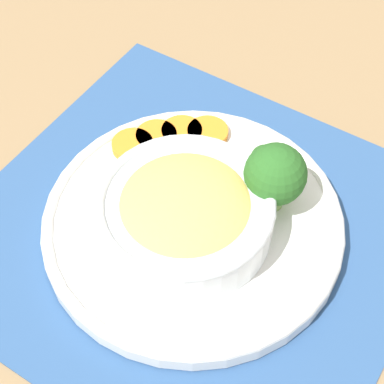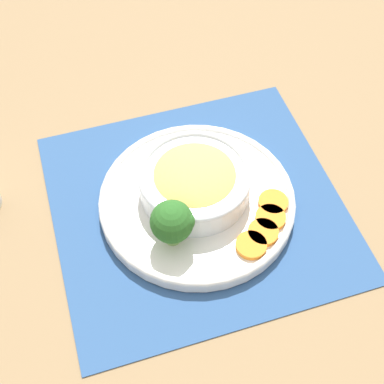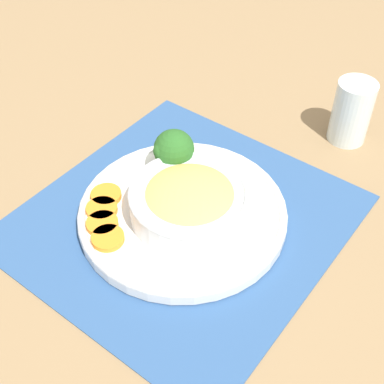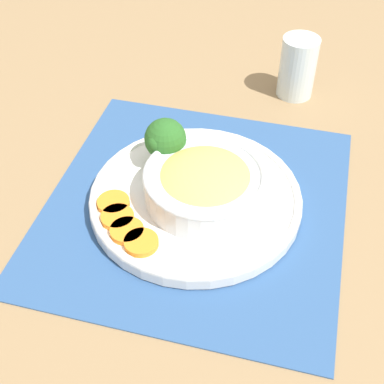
% 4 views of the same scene
% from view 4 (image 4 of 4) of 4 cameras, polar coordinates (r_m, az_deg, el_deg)
% --- Properties ---
extents(ground_plane, '(4.00, 4.00, 0.00)m').
position_cam_4_polar(ground_plane, '(0.73, 0.38, -1.43)').
color(ground_plane, '#8C704C').
extents(placemat, '(0.43, 0.41, 0.00)m').
position_cam_4_polar(placemat, '(0.73, 0.38, -1.32)').
color(placemat, '#2D5184').
rests_on(placemat, ground_plane).
extents(plate, '(0.29, 0.29, 0.02)m').
position_cam_4_polar(plate, '(0.72, 0.38, -0.58)').
color(plate, white).
rests_on(plate, placemat).
extents(bowl, '(0.16, 0.16, 0.05)m').
position_cam_4_polar(bowl, '(0.69, 1.31, 0.81)').
color(bowl, silver).
rests_on(bowl, plate).
extents(broccoli_floret, '(0.06, 0.06, 0.07)m').
position_cam_4_polar(broccoli_floret, '(0.74, -2.88, 5.59)').
color(broccoli_floret, '#759E51').
rests_on(broccoli_floret, plate).
extents(carrot_slice_near, '(0.04, 0.04, 0.01)m').
position_cam_4_polar(carrot_slice_near, '(0.71, -8.38, -1.16)').
color(carrot_slice_near, orange).
rests_on(carrot_slice_near, plate).
extents(carrot_slice_middle, '(0.04, 0.04, 0.01)m').
position_cam_4_polar(carrot_slice_middle, '(0.69, -7.95, -2.69)').
color(carrot_slice_middle, orange).
rests_on(carrot_slice_middle, plate).
extents(carrot_slice_far, '(0.04, 0.04, 0.01)m').
position_cam_4_polar(carrot_slice_far, '(0.67, -6.96, -4.14)').
color(carrot_slice_far, orange).
rests_on(carrot_slice_far, plate).
extents(carrot_slice_extra, '(0.04, 0.04, 0.01)m').
position_cam_4_polar(carrot_slice_extra, '(0.66, -5.44, -5.39)').
color(carrot_slice_extra, orange).
rests_on(carrot_slice_extra, plate).
extents(water_glass, '(0.06, 0.06, 0.10)m').
position_cam_4_polar(water_glass, '(0.93, 11.16, 12.63)').
color(water_glass, silver).
rests_on(water_glass, ground_plane).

